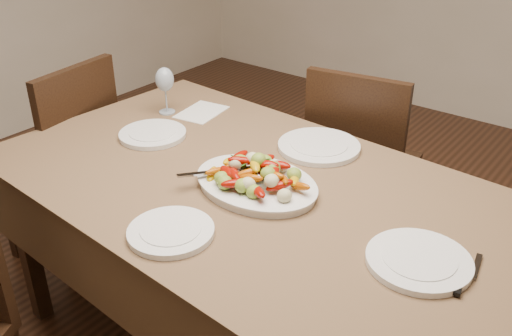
{
  "coord_description": "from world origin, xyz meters",
  "views": [
    {
      "loc": [
        1.03,
        -1.02,
        1.68
      ],
      "look_at": [
        0.06,
        0.23,
        0.82
      ],
      "focal_mm": 40.0,
      "sensor_mm": 36.0,
      "label": 1
    }
  ],
  "objects_px": {
    "chair_left": "(57,162)",
    "wine_glass": "(165,89)",
    "dining_table": "(256,278)",
    "plate_right": "(419,261)",
    "plate_left": "(153,134)",
    "chair_far": "(364,164)",
    "plate_far": "(319,147)",
    "plate_near": "(171,232)",
    "serving_platter": "(256,185)"
  },
  "relations": [
    {
      "from": "dining_table",
      "to": "plate_left",
      "type": "height_order",
      "value": "plate_left"
    },
    {
      "from": "serving_platter",
      "to": "chair_left",
      "type": "bearing_deg",
      "value": 179.19
    },
    {
      "from": "chair_far",
      "to": "serving_platter",
      "type": "height_order",
      "value": "chair_far"
    },
    {
      "from": "serving_platter",
      "to": "chair_far",
      "type": "bearing_deg",
      "value": 92.78
    },
    {
      "from": "plate_far",
      "to": "wine_glass",
      "type": "xyz_separation_m",
      "value": [
        -0.68,
        -0.1,
        0.09
      ]
    },
    {
      "from": "chair_far",
      "to": "plate_near",
      "type": "xyz_separation_m",
      "value": [
        0.01,
        -1.19,
        0.29
      ]
    },
    {
      "from": "serving_platter",
      "to": "wine_glass",
      "type": "height_order",
      "value": "wine_glass"
    },
    {
      "from": "dining_table",
      "to": "chair_left",
      "type": "height_order",
      "value": "chair_left"
    },
    {
      "from": "chair_far",
      "to": "plate_right",
      "type": "height_order",
      "value": "chair_far"
    },
    {
      "from": "plate_far",
      "to": "plate_near",
      "type": "xyz_separation_m",
      "value": [
        -0.04,
        -0.71,
        0.0
      ]
    },
    {
      "from": "chair_far",
      "to": "chair_left",
      "type": "distance_m",
      "value": 1.39
    },
    {
      "from": "chair_far",
      "to": "wine_glass",
      "type": "height_order",
      "value": "wine_glass"
    },
    {
      "from": "chair_far",
      "to": "plate_near",
      "type": "bearing_deg",
      "value": 81.14
    },
    {
      "from": "serving_platter",
      "to": "plate_right",
      "type": "bearing_deg",
      "value": -4.73
    },
    {
      "from": "plate_near",
      "to": "plate_left",
      "type": "bearing_deg",
      "value": 141.2
    },
    {
      "from": "chair_far",
      "to": "plate_right",
      "type": "xyz_separation_m",
      "value": [
        0.61,
        -0.89,
        0.29
      ]
    },
    {
      "from": "wine_glass",
      "to": "plate_right",
      "type": "bearing_deg",
      "value": -14.06
    },
    {
      "from": "dining_table",
      "to": "chair_far",
      "type": "distance_m",
      "value": 0.83
    },
    {
      "from": "chair_left",
      "to": "plate_near",
      "type": "bearing_deg",
      "value": 64.4
    },
    {
      "from": "chair_far",
      "to": "plate_left",
      "type": "distance_m",
      "value": 0.97
    },
    {
      "from": "plate_far",
      "to": "wine_glass",
      "type": "distance_m",
      "value": 0.69
    },
    {
      "from": "chair_far",
      "to": "wine_glass",
      "type": "xyz_separation_m",
      "value": [
        -0.63,
        -0.58,
        0.39
      ]
    },
    {
      "from": "dining_table",
      "to": "plate_left",
      "type": "distance_m",
      "value": 0.66
    },
    {
      "from": "serving_platter",
      "to": "plate_far",
      "type": "bearing_deg",
      "value": 88.97
    },
    {
      "from": "plate_left",
      "to": "wine_glass",
      "type": "bearing_deg",
      "value": 122.24
    },
    {
      "from": "plate_far",
      "to": "serving_platter",
      "type": "bearing_deg",
      "value": -91.03
    },
    {
      "from": "plate_left",
      "to": "plate_near",
      "type": "xyz_separation_m",
      "value": [
        0.51,
        -0.41,
        0.0
      ]
    },
    {
      "from": "dining_table",
      "to": "chair_far",
      "type": "relative_size",
      "value": 1.94
    },
    {
      "from": "serving_platter",
      "to": "plate_far",
      "type": "distance_m",
      "value": 0.36
    },
    {
      "from": "plate_right",
      "to": "dining_table",
      "type": "bearing_deg",
      "value": 173.73
    },
    {
      "from": "chair_far",
      "to": "plate_right",
      "type": "distance_m",
      "value": 1.12
    },
    {
      "from": "serving_platter",
      "to": "plate_far",
      "type": "height_order",
      "value": "serving_platter"
    },
    {
      "from": "serving_platter",
      "to": "plate_right",
      "type": "distance_m",
      "value": 0.57
    },
    {
      "from": "chair_left",
      "to": "serving_platter",
      "type": "height_order",
      "value": "chair_left"
    },
    {
      "from": "serving_platter",
      "to": "plate_near",
      "type": "relative_size",
      "value": 1.7
    },
    {
      "from": "wine_glass",
      "to": "plate_left",
      "type": "bearing_deg",
      "value": -57.76
    },
    {
      "from": "chair_left",
      "to": "plate_far",
      "type": "relative_size",
      "value": 3.2
    },
    {
      "from": "dining_table",
      "to": "plate_right",
      "type": "bearing_deg",
      "value": -6.27
    },
    {
      "from": "plate_left",
      "to": "plate_far",
      "type": "relative_size",
      "value": 0.85
    },
    {
      "from": "plate_near",
      "to": "wine_glass",
      "type": "relative_size",
      "value": 1.19
    },
    {
      "from": "chair_left",
      "to": "plate_left",
      "type": "xyz_separation_m",
      "value": [
        0.61,
        0.05,
        0.29
      ]
    },
    {
      "from": "serving_platter",
      "to": "plate_near",
      "type": "bearing_deg",
      "value": -95.26
    },
    {
      "from": "chair_left",
      "to": "plate_left",
      "type": "height_order",
      "value": "chair_left"
    },
    {
      "from": "plate_near",
      "to": "wine_glass",
      "type": "xyz_separation_m",
      "value": [
        -0.64,
        0.61,
        0.09
      ]
    },
    {
      "from": "chair_far",
      "to": "serving_platter",
      "type": "distance_m",
      "value": 0.9
    },
    {
      "from": "chair_left",
      "to": "wine_glass",
      "type": "bearing_deg",
      "value": 109.36
    },
    {
      "from": "dining_table",
      "to": "wine_glass",
      "type": "xyz_separation_m",
      "value": [
        -0.66,
        0.25,
        0.48
      ]
    },
    {
      "from": "plate_left",
      "to": "wine_glass",
      "type": "distance_m",
      "value": 0.25
    },
    {
      "from": "chair_far",
      "to": "plate_far",
      "type": "bearing_deg",
      "value": 86.33
    },
    {
      "from": "chair_left",
      "to": "wine_glass",
      "type": "relative_size",
      "value": 4.64
    }
  ]
}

